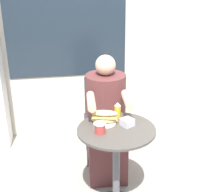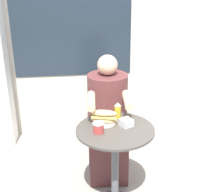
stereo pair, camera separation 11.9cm
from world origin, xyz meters
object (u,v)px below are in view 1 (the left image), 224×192
at_px(seated_diner, 106,125).
at_px(diner_chair, 102,110).
at_px(sandwich_on_plate, 105,117).
at_px(drink_cup, 100,128).
at_px(cafe_table, 116,152).
at_px(condiment_bottle, 118,110).

bearing_deg(seated_diner, diner_chair, -87.34).
height_order(diner_chair, sandwich_on_plate, diner_chair).
bearing_deg(diner_chair, drink_cup, 84.91).
xyz_separation_m(seated_diner, sandwich_on_plate, (-0.08, -0.41, 0.29)).
relative_size(sandwich_on_plate, drink_cup, 2.59).
bearing_deg(drink_cup, diner_chair, 80.68).
bearing_deg(cafe_table, condiment_bottle, 76.23).
relative_size(sandwich_on_plate, condiment_bottle, 1.67).
relative_size(cafe_table, seated_diner, 0.62).
distance_m(cafe_table, diner_chair, 0.86).
relative_size(cafe_table, sandwich_on_plate, 3.31).
bearing_deg(drink_cup, seated_diner, 75.96).
bearing_deg(diner_chair, seated_diner, 92.66).
distance_m(cafe_table, condiment_bottle, 0.34).
height_order(sandwich_on_plate, condiment_bottle, condiment_bottle).
relative_size(cafe_table, diner_chair, 0.86).
xyz_separation_m(cafe_table, drink_cup, (-0.14, -0.04, 0.25)).
bearing_deg(condiment_bottle, drink_cup, -127.12).
xyz_separation_m(cafe_table, condiment_bottle, (0.05, 0.20, 0.28)).
height_order(cafe_table, sandwich_on_plate, sandwich_on_plate).
bearing_deg(cafe_table, sandwich_on_plate, 126.07).
xyz_separation_m(cafe_table, sandwich_on_plate, (-0.08, 0.11, 0.26)).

